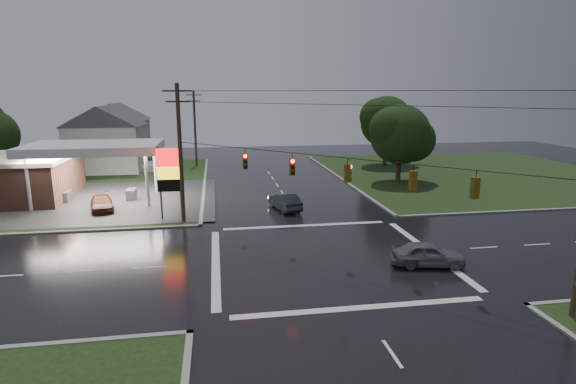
{
  "coord_description": "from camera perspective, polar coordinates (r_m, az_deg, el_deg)",
  "views": [
    {
      "loc": [
        -6.76,
        -26.37,
        10.34
      ],
      "look_at": [
        -1.51,
        5.98,
        3.0
      ],
      "focal_mm": 28.0,
      "sensor_mm": 36.0,
      "label": 1
    }
  ],
  "objects": [
    {
      "name": "gas_station",
      "position": [
        50.41,
        -31.13,
        1.9
      ],
      "size": [
        26.2,
        18.0,
        5.6
      ],
      "color": "#2D2D2D",
      "rests_on": "ground"
    },
    {
      "name": "tree_ne_far",
      "position": [
        65.06,
        12.52,
        8.66
      ],
      "size": [
        8.46,
        7.2,
        9.8
      ],
      "color": "black",
      "rests_on": "ground"
    },
    {
      "name": "pylon_sign",
      "position": [
        37.6,
        -14.8,
        2.51
      ],
      "size": [
        2.0,
        0.35,
        6.0
      ],
      "color": "#59595E",
      "rests_on": "ground"
    },
    {
      "name": "tree_ne_near",
      "position": [
        52.91,
        14.21,
        7.06
      ],
      "size": [
        7.99,
        6.8,
        8.98
      ],
      "color": "black",
      "rests_on": "ground"
    },
    {
      "name": "utility_pole_nw",
      "position": [
        36.27,
        -13.52,
        4.96
      ],
      "size": [
        2.2,
        0.32,
        11.0
      ],
      "color": "#382619",
      "rests_on": "ground"
    },
    {
      "name": "house_near",
      "position": [
        64.24,
        -22.07,
        6.41
      ],
      "size": [
        11.05,
        8.48,
        8.6
      ],
      "color": "silver",
      "rests_on": "ground"
    },
    {
      "name": "grass_nw",
      "position": [
        56.74,
        -28.85,
        0.58
      ],
      "size": [
        36.0,
        36.0,
        0.08
      ],
      "primitive_type": "cube",
      "color": "black",
      "rests_on": "ground"
    },
    {
      "name": "traffic_signals",
      "position": [
        27.48,
        5.18,
        4.5
      ],
      "size": [
        26.87,
        26.87,
        1.47
      ],
      "color": "black",
      "rests_on": "ground"
    },
    {
      "name": "grass_ne",
      "position": [
        62.63,
        22.51,
        2.19
      ],
      "size": [
        36.0,
        36.0,
        0.08
      ],
      "primitive_type": "cube",
      "color": "black",
      "rests_on": "ground"
    },
    {
      "name": "house_far",
      "position": [
        76.14,
        -20.87,
        7.34
      ],
      "size": [
        11.05,
        8.48,
        8.6
      ],
      "color": "silver",
      "rests_on": "ground"
    },
    {
      "name": "ground",
      "position": [
        29.12,
        4.88,
        -8.22
      ],
      "size": [
        120.0,
        120.0,
        0.0
      ],
      "primitive_type": "plane",
      "color": "black",
      "rests_on": "ground"
    },
    {
      "name": "car_pump",
      "position": [
        43.08,
        -22.58,
        -1.35
      ],
      "size": [
        2.98,
        4.88,
        1.32
      ],
      "primitive_type": "imported",
      "rotation": [
        0.0,
        0.0,
        0.27
      ],
      "color": "#5A2714",
      "rests_on": "ground"
    },
    {
      "name": "car_crossing",
      "position": [
        28.68,
        17.35,
        -7.53
      ],
      "size": [
        4.61,
        2.6,
        1.48
      ],
      "primitive_type": "imported",
      "rotation": [
        0.0,
        0.0,
        1.36
      ],
      "color": "slate",
      "rests_on": "ground"
    },
    {
      "name": "utility_pole_n",
      "position": [
        64.61,
        -11.73,
        8.04
      ],
      "size": [
        2.2,
        0.32,
        10.5
      ],
      "color": "#382619",
      "rests_on": "ground"
    },
    {
      "name": "car_north",
      "position": [
        40.15,
        -0.4,
        -1.19
      ],
      "size": [
        2.6,
        4.81,
        1.5
      ],
      "primitive_type": "imported",
      "rotation": [
        0.0,
        0.0,
        3.37
      ],
      "color": "#22262B",
      "rests_on": "ground"
    }
  ]
}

